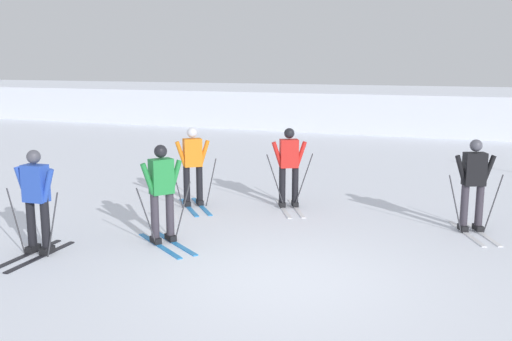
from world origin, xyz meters
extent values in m
plane|color=silver|center=(0.00, 0.00, 0.00)|extent=(120.00, 120.00, 0.00)
cube|color=silver|center=(0.00, 21.95, 0.86)|extent=(80.00, 9.91, 1.72)
cube|color=silver|center=(-1.12, 3.95, 0.01)|extent=(0.84, 1.45, 0.02)
cube|color=silver|center=(-1.36, 3.82, 0.01)|extent=(0.84, 1.45, 0.02)
cube|color=black|center=(-1.19, 4.09, 0.07)|extent=(0.23, 0.29, 0.10)
cube|color=black|center=(-1.44, 3.95, 0.07)|extent=(0.23, 0.29, 0.10)
cylinder|color=black|center=(-1.19, 4.09, 0.55)|extent=(0.14, 0.14, 0.85)
cylinder|color=black|center=(-1.44, 3.95, 0.55)|extent=(0.14, 0.14, 0.85)
cube|color=red|center=(-1.31, 4.02, 1.17)|extent=(0.45, 0.39, 0.60)
cylinder|color=red|center=(-1.08, 4.12, 1.16)|extent=(0.27, 0.20, 0.55)
cylinder|color=red|center=(-1.52, 3.88, 1.16)|extent=(0.27, 0.20, 0.55)
sphere|color=black|center=(-1.31, 4.02, 1.60)|extent=(0.22, 0.22, 0.22)
cylinder|color=#38383D|center=(-1.00, 4.07, 0.59)|extent=(0.37, 0.22, 1.18)
cylinder|color=#38383D|center=(-1.52, 3.79, 0.59)|extent=(0.37, 0.22, 1.18)
cube|color=#232328|center=(-1.41, 4.20, 1.19)|extent=(0.33, 0.29, 0.40)
cube|color=#237AC6|center=(-2.34, 0.88, 0.01)|extent=(1.36, 1.00, 0.02)
cube|color=#237AC6|center=(-2.50, 0.65, 0.01)|extent=(1.36, 1.00, 0.02)
cube|color=black|center=(-2.46, 0.96, 0.07)|extent=(0.28, 0.25, 0.10)
cube|color=black|center=(-2.62, 0.73, 0.07)|extent=(0.28, 0.25, 0.10)
cylinder|color=#38333D|center=(-2.46, 0.96, 0.55)|extent=(0.14, 0.14, 0.85)
cylinder|color=#38333D|center=(-2.62, 0.73, 0.55)|extent=(0.14, 0.14, 0.85)
cube|color=#23843D|center=(-2.54, 0.85, 1.17)|extent=(0.42, 0.45, 0.60)
cylinder|color=#23843D|center=(-2.38, 1.04, 1.16)|extent=(0.22, 0.26, 0.55)
cylinder|color=#23843D|center=(-2.67, 0.63, 1.16)|extent=(0.22, 0.26, 0.55)
sphere|color=black|center=(-2.54, 0.85, 1.60)|extent=(0.22, 0.22, 0.22)
cylinder|color=#38383D|center=(-2.27, 1.06, 0.52)|extent=(0.22, 0.30, 1.05)
cylinder|color=#38383D|center=(-2.65, 0.52, 0.52)|extent=(0.22, 0.30, 1.05)
cube|color=black|center=(-3.97, -0.53, 0.01)|extent=(0.16, 1.60, 0.02)
cube|color=black|center=(-4.25, -0.55, 0.01)|extent=(0.16, 1.60, 0.02)
cube|color=black|center=(-3.98, -0.38, 0.07)|extent=(0.13, 0.26, 0.10)
cube|color=black|center=(-4.26, -0.40, 0.07)|extent=(0.13, 0.26, 0.10)
cylinder|color=black|center=(-3.98, -0.38, 0.55)|extent=(0.14, 0.14, 0.85)
cylinder|color=black|center=(-4.26, -0.40, 0.55)|extent=(0.14, 0.14, 0.85)
cube|color=#284CB7|center=(-4.12, -0.39, 1.17)|extent=(0.39, 0.26, 0.60)
cylinder|color=#284CB7|center=(-3.87, -0.40, 1.16)|extent=(0.26, 0.10, 0.55)
cylinder|color=#284CB7|center=(-4.37, -0.42, 1.16)|extent=(0.26, 0.10, 0.55)
sphere|color=#4C4C56|center=(-4.12, -0.39, 1.60)|extent=(0.22, 0.22, 0.22)
cylinder|color=#38383D|center=(-3.75, -0.48, 0.54)|extent=(0.29, 0.04, 1.08)
cylinder|color=#38383D|center=(-4.47, -0.50, 0.54)|extent=(0.29, 0.04, 1.08)
cube|color=#237AC6|center=(-3.07, 3.35, 0.01)|extent=(1.10, 1.28, 0.02)
cube|color=#237AC6|center=(-3.28, 3.17, 0.01)|extent=(1.10, 1.28, 0.02)
cube|color=black|center=(-3.17, 3.47, 0.07)|extent=(0.26, 0.28, 0.10)
cube|color=black|center=(-3.38, 3.29, 0.07)|extent=(0.26, 0.28, 0.10)
cylinder|color=black|center=(-3.17, 3.47, 0.55)|extent=(0.14, 0.14, 0.85)
cylinder|color=black|center=(-3.38, 3.29, 0.55)|extent=(0.14, 0.14, 0.85)
cube|color=orange|center=(-3.27, 3.38, 1.17)|extent=(0.45, 0.43, 0.60)
cylinder|color=orange|center=(-3.07, 3.52, 1.16)|extent=(0.25, 0.23, 0.55)
cylinder|color=orange|center=(-3.45, 3.20, 1.16)|extent=(0.25, 0.23, 0.55)
sphere|color=silver|center=(-3.27, 3.38, 1.60)|extent=(0.22, 0.22, 0.22)
cylinder|color=#38383D|center=(-2.92, 3.54, 0.52)|extent=(0.21, 0.18, 1.04)
cylinder|color=#38383D|center=(-3.50, 3.06, 0.52)|extent=(0.21, 0.18, 1.04)
cube|color=silver|center=(2.57, 3.44, 0.01)|extent=(0.73, 1.50, 0.02)
cube|color=silver|center=(2.32, 3.33, 0.01)|extent=(0.73, 1.50, 0.02)
cube|color=black|center=(2.51, 3.58, 0.07)|extent=(0.21, 0.29, 0.10)
cube|color=black|center=(2.26, 3.47, 0.07)|extent=(0.21, 0.29, 0.10)
cylinder|color=#38333D|center=(2.51, 3.58, 0.55)|extent=(0.14, 0.14, 0.85)
cylinder|color=#38333D|center=(2.26, 3.47, 0.55)|extent=(0.14, 0.14, 0.85)
cube|color=black|center=(2.38, 3.52, 1.17)|extent=(0.44, 0.37, 0.60)
cylinder|color=black|center=(2.62, 3.61, 1.16)|extent=(0.27, 0.19, 0.55)
cylinder|color=black|center=(2.16, 3.40, 1.16)|extent=(0.27, 0.19, 0.55)
sphere|color=#4C4C56|center=(2.38, 3.52, 1.60)|extent=(0.22, 0.22, 0.22)
cylinder|color=#38383D|center=(2.74, 3.57, 0.54)|extent=(0.29, 0.15, 1.09)
cylinder|color=#38383D|center=(2.11, 3.29, 0.54)|extent=(0.29, 0.15, 1.09)
camera|label=1|loc=(2.50, -7.56, 3.08)|focal=40.87mm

